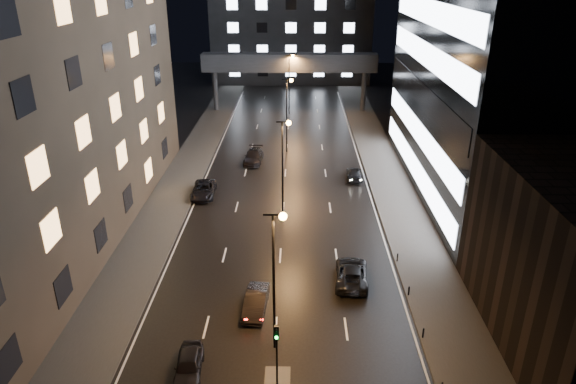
# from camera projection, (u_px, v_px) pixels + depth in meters

# --- Properties ---
(ground) EXTENTS (160.00, 160.00, 0.00)m
(ground) POSITION_uv_depth(u_px,v_px,m) (285.00, 173.00, 64.01)
(ground) COLOR black
(ground) RESTS_ON ground
(sidewalk_left) EXTENTS (5.00, 110.00, 0.15)m
(sidewalk_left) POSITION_uv_depth(u_px,v_px,m) (177.00, 187.00, 59.62)
(sidewalk_left) COLOR #383533
(sidewalk_left) RESTS_ON ground
(sidewalk_right) EXTENTS (5.00, 110.00, 0.15)m
(sidewalk_right) POSITION_uv_depth(u_px,v_px,m) (393.00, 189.00, 59.20)
(sidewalk_right) COLOR #383533
(sidewalk_right) RESTS_ON ground
(building_left) EXTENTS (15.00, 48.00, 40.00)m
(building_left) POSITION_uv_depth(u_px,v_px,m) (4.00, 15.00, 41.68)
(building_left) COLOR #2D2319
(building_left) RESTS_ON ground
(building_far) EXTENTS (34.00, 14.00, 25.00)m
(building_far) POSITION_uv_depth(u_px,v_px,m) (291.00, 22.00, 112.02)
(building_far) COLOR #333335
(building_far) RESTS_ON ground
(skybridge) EXTENTS (30.00, 3.00, 10.00)m
(skybridge) POSITION_uv_depth(u_px,v_px,m) (289.00, 63.00, 88.09)
(skybridge) COLOR #333335
(skybridge) RESTS_ON ground
(traffic_signal_near) EXTENTS (0.28, 0.34, 4.40)m
(traffic_signal_near) POSITION_uv_depth(u_px,v_px,m) (277.00, 346.00, 30.28)
(traffic_signal_near) COLOR black
(traffic_signal_near) RESTS_ON median_island
(bollard_row) EXTENTS (0.12, 25.12, 0.90)m
(bollard_row) POSITION_uv_depth(u_px,v_px,m) (432.00, 359.00, 33.02)
(bollard_row) COLOR black
(bollard_row) RESTS_ON ground
(streetlight_near) EXTENTS (1.45, 0.50, 10.15)m
(streetlight_near) POSITION_uv_depth(u_px,v_px,m) (276.00, 265.00, 32.11)
(streetlight_near) COLOR black
(streetlight_near) RESTS_ON ground
(streetlight_mid_a) EXTENTS (1.45, 0.50, 10.15)m
(streetlight_mid_a) POSITION_uv_depth(u_px,v_px,m) (284.00, 156.00, 50.41)
(streetlight_mid_a) COLOR black
(streetlight_mid_a) RESTS_ON ground
(streetlight_mid_b) EXTENTS (1.45, 0.50, 10.15)m
(streetlight_mid_b) POSITION_uv_depth(u_px,v_px,m) (288.00, 106.00, 68.70)
(streetlight_mid_b) COLOR black
(streetlight_mid_b) RESTS_ON ground
(streetlight_far) EXTENTS (1.45, 0.50, 10.15)m
(streetlight_far) POSITION_uv_depth(u_px,v_px,m) (290.00, 76.00, 87.00)
(streetlight_far) COLOR black
(streetlight_far) RESTS_ON ground
(car_away_a) EXTENTS (1.94, 4.21, 1.40)m
(car_away_a) POSITION_uv_depth(u_px,v_px,m) (189.00, 365.00, 32.19)
(car_away_a) COLOR black
(car_away_a) RESTS_ON ground
(car_away_b) EXTENTS (1.86, 4.57, 1.47)m
(car_away_b) POSITION_uv_depth(u_px,v_px,m) (256.00, 302.00, 38.20)
(car_away_b) COLOR black
(car_away_b) RESTS_ON ground
(car_away_c) EXTENTS (2.60, 5.41, 1.49)m
(car_away_c) POSITION_uv_depth(u_px,v_px,m) (204.00, 190.00, 57.29)
(car_away_c) COLOR black
(car_away_c) RESTS_ON ground
(car_away_d) EXTENTS (2.51, 5.53, 1.57)m
(car_away_d) POSITION_uv_depth(u_px,v_px,m) (254.00, 156.00, 67.20)
(car_away_d) COLOR black
(car_away_d) RESTS_ON ground
(car_toward_a) EXTENTS (2.99, 5.71, 1.53)m
(car_toward_a) POSITION_uv_depth(u_px,v_px,m) (352.00, 273.00, 41.69)
(car_toward_a) COLOR black
(car_toward_a) RESTS_ON ground
(car_toward_b) EXTENTS (2.15, 4.62, 1.30)m
(car_toward_b) POSITION_uv_depth(u_px,v_px,m) (354.00, 174.00, 61.93)
(car_toward_b) COLOR black
(car_toward_b) RESTS_ON ground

